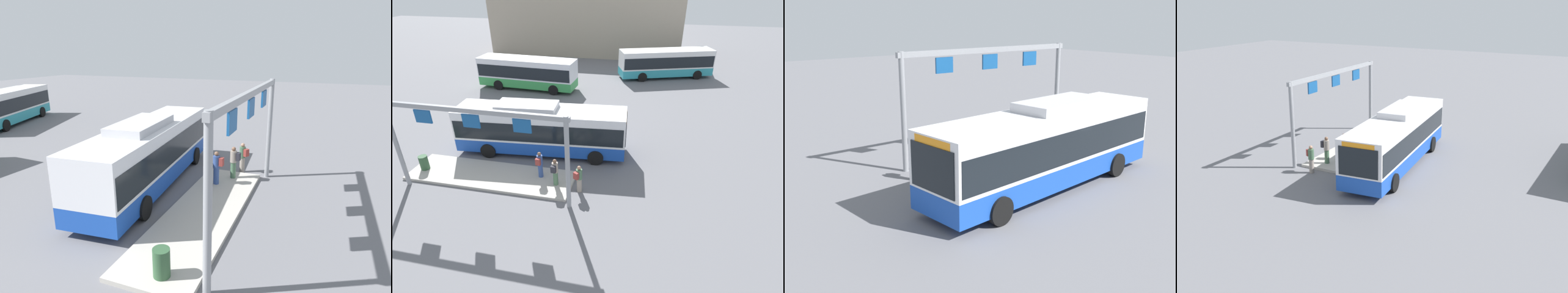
# 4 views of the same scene
# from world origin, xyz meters

# --- Properties ---
(ground_plane) EXTENTS (120.00, 120.00, 0.00)m
(ground_plane) POSITION_xyz_m (0.00, 0.00, 0.00)
(ground_plane) COLOR slate
(platform_curb) EXTENTS (10.00, 2.80, 0.16)m
(platform_curb) POSITION_xyz_m (-2.04, -3.56, 0.08)
(platform_curb) COLOR #B2ADA3
(platform_curb) RESTS_ON ground
(bus_main) EXTENTS (11.28, 3.43, 3.46)m
(bus_main) POSITION_xyz_m (-0.01, -0.00, 1.81)
(bus_main) COLOR #1947AD
(bus_main) RESTS_ON ground
(person_boarding) EXTENTS (0.51, 0.60, 1.67)m
(person_boarding) POSITION_xyz_m (3.45, -3.87, 0.89)
(person_boarding) COLOR gray
(person_boarding) RESTS_ON ground
(person_waiting_near) EXTENTS (0.36, 0.54, 1.67)m
(person_waiting_near) POSITION_xyz_m (2.06, -3.73, 1.05)
(person_waiting_near) COLOR #476B4C
(person_waiting_near) RESTS_ON platform_curb
(person_waiting_mid) EXTENTS (0.35, 0.53, 1.67)m
(person_waiting_mid) POSITION_xyz_m (0.96, -3.17, 1.05)
(person_waiting_mid) COLOR #334C8C
(person_waiting_mid) RESTS_ON platform_curb
(platform_sign_gantry) EXTENTS (10.00, 0.24, 5.20)m
(platform_sign_gantry) POSITION_xyz_m (-1.56, -5.24, 3.79)
(platform_sign_gantry) COLOR gray
(platform_sign_gantry) RESTS_ON ground
(trash_bin) EXTENTS (0.52, 0.52, 0.90)m
(trash_bin) POSITION_xyz_m (-6.29, -3.82, 0.61)
(trash_bin) COLOR #2D5133
(trash_bin) RESTS_ON platform_curb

